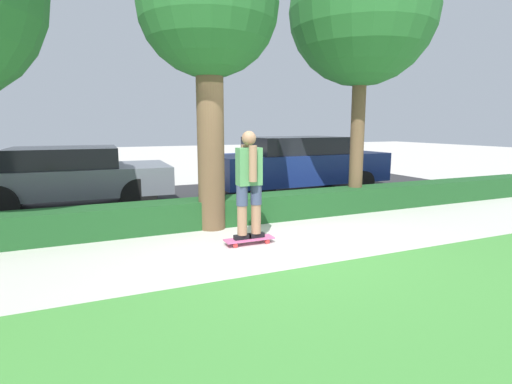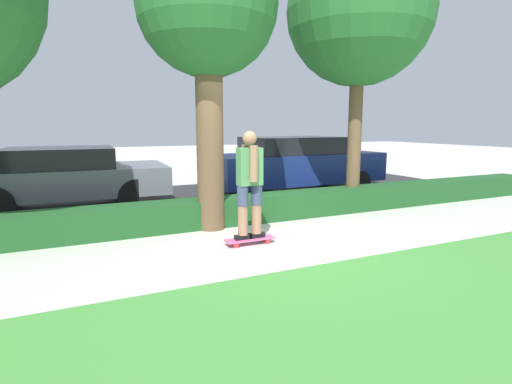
{
  "view_description": "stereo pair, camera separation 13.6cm",
  "coord_description": "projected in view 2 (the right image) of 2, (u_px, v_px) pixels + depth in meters",
  "views": [
    {
      "loc": [
        -2.73,
        -5.22,
        1.81
      ],
      "look_at": [
        -0.18,
        0.6,
        0.74
      ],
      "focal_mm": 28.0,
      "sensor_mm": 36.0,
      "label": 1
    },
    {
      "loc": [
        -2.86,
        -5.17,
        1.81
      ],
      "look_at": [
        -0.18,
        0.6,
        0.74
      ],
      "focal_mm": 28.0,
      "sensor_mm": 36.0,
      "label": 2
    }
  ],
  "objects": [
    {
      "name": "parked_car_middle",
      "position": [
        295.0,
        164.0,
        10.7
      ],
      "size": [
        4.81,
        1.94,
        1.5
      ],
      "rotation": [
        0.0,
        0.0,
        0.03
      ],
      "color": "navy",
      "rests_on": "ground_plane"
    },
    {
      "name": "tree_far",
      "position": [
        360.0,
        13.0,
        8.07
      ],
      "size": [
        2.96,
        2.96,
        5.56
      ],
      "color": "brown",
      "rests_on": "ground_plane"
    },
    {
      "name": "skater_person",
      "position": [
        250.0,
        182.0,
        5.98
      ],
      "size": [
        0.49,
        0.42,
        1.63
      ],
      "color": "black",
      "rests_on": "skateboard"
    },
    {
      "name": "hedge_row",
      "position": [
        242.0,
        209.0,
        7.5
      ],
      "size": [
        15.9,
        0.6,
        0.49
      ],
      "color": "#1E5123",
      "rests_on": "ground_plane"
    },
    {
      "name": "skateboard",
      "position": [
        250.0,
        239.0,
        6.13
      ],
      "size": [
        0.77,
        0.24,
        0.09
      ],
      "color": "#DB5B93",
      "rests_on": "ground_plane"
    },
    {
      "name": "ground_plane",
      "position": [
        283.0,
        245.0,
        6.11
      ],
      "size": [
        60.0,
        60.0,
        0.0
      ],
      "primitive_type": "plane",
      "color": "beige"
    },
    {
      "name": "parked_car_front",
      "position": [
        66.0,
        176.0,
        8.41
      ],
      "size": [
        4.07,
        2.1,
        1.35
      ],
      "rotation": [
        0.0,
        0.0,
        -0.03
      ],
      "color": "slate",
      "rests_on": "ground_plane"
    },
    {
      "name": "grass_lawn_strip",
      "position": [
        451.0,
        338.0,
        3.42
      ],
      "size": [
        15.9,
        4.0,
        0.01
      ],
      "color": "#47933D",
      "rests_on": "ground_plane"
    },
    {
      "name": "tree_mid",
      "position": [
        207.0,
        12.0,
        6.47
      ],
      "size": [
        2.31,
        2.31,
        4.9
      ],
      "color": "brown",
      "rests_on": "ground_plane"
    },
    {
      "name": "street_asphalt",
      "position": [
        201.0,
        199.0,
        9.86
      ],
      "size": [
        15.9,
        5.0,
        0.01
      ],
      "color": "#2D2D30",
      "rests_on": "ground_plane"
    }
  ]
}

